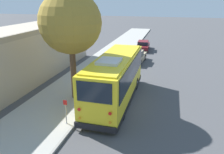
{
  "coord_description": "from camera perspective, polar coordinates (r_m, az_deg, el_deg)",
  "views": [
    {
      "loc": [
        -13.21,
        -3.07,
        6.92
      ],
      "look_at": [
        1.87,
        1.0,
        1.3
      ],
      "focal_mm": 35.0,
      "sensor_mm": 36.0,
      "label": 1
    }
  ],
  "objects": [
    {
      "name": "street_tree",
      "position": [
        14.91,
        -10.71,
        14.86
      ],
      "size": [
        4.11,
        4.11,
        7.99
      ],
      "color": "brown",
      "rests_on": "sidewalk_slab"
    },
    {
      "name": "parked_sedan_tan",
      "position": [
        25.31,
        6.23,
        5.25
      ],
      "size": [
        4.3,
        2.02,
        1.33
      ],
      "rotation": [
        0.0,
        0.0,
        -0.08
      ],
      "color": "tan",
      "rests_on": "ground"
    },
    {
      "name": "parked_sedan_maroon",
      "position": [
        31.64,
        8.1,
        8.08
      ],
      "size": [
        4.41,
        1.84,
        1.31
      ],
      "rotation": [
        0.0,
        0.0,
        0.05
      ],
      "color": "maroon",
      "rests_on": "ground"
    },
    {
      "name": "building_backdrop",
      "position": [
        20.76,
        -26.81,
        4.23
      ],
      "size": [
        21.65,
        6.67,
        4.6
      ],
      "color": "tan",
      "rests_on": "ground"
    },
    {
      "name": "ground_plane",
      "position": [
        15.23,
        1.8,
        -7.26
      ],
      "size": [
        160.0,
        160.0,
        0.0
      ],
      "primitive_type": "plane",
      "color": "#474749"
    },
    {
      "name": "sign_post_far",
      "position": [
        14.56,
        -8.11,
        -5.68
      ],
      "size": [
        0.06,
        0.06,
        1.11
      ],
      "color": "gray",
      "rests_on": "sidewalk_slab"
    },
    {
      "name": "fire_hydrant",
      "position": [
        21.61,
        0.1,
        2.65
      ],
      "size": [
        0.22,
        0.22,
        0.81
      ],
      "color": "gold",
      "rests_on": "sidewalk_slab"
    },
    {
      "name": "curb_strip",
      "position": [
        15.67,
        -4.81,
        -6.19
      ],
      "size": [
        80.0,
        0.14,
        0.15
      ],
      "primitive_type": "cube",
      "color": "gray",
      "rests_on": "ground"
    },
    {
      "name": "sign_post_near",
      "position": [
        12.73,
        -11.98,
        -8.86
      ],
      "size": [
        0.06,
        0.22,
        1.47
      ],
      "color": "gray",
      "rests_on": "sidewalk_slab"
    },
    {
      "name": "sidewalk_slab",
      "position": [
        16.53,
        -12.29,
        -5.17
      ],
      "size": [
        80.0,
        4.41,
        0.15
      ],
      "primitive_type": "cube",
      "color": "#A3A099",
      "rests_on": "ground"
    },
    {
      "name": "shuttle_bus",
      "position": [
        15.08,
        0.9,
        0.09
      ],
      "size": [
        8.79,
        2.6,
        3.44
      ],
      "rotation": [
        0.0,
        0.0,
        -0.0
      ],
      "color": "yellow",
      "rests_on": "ground"
    }
  ]
}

